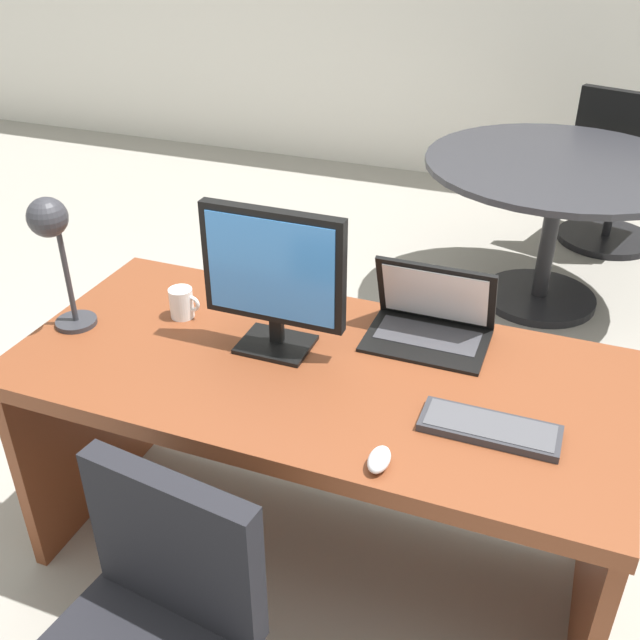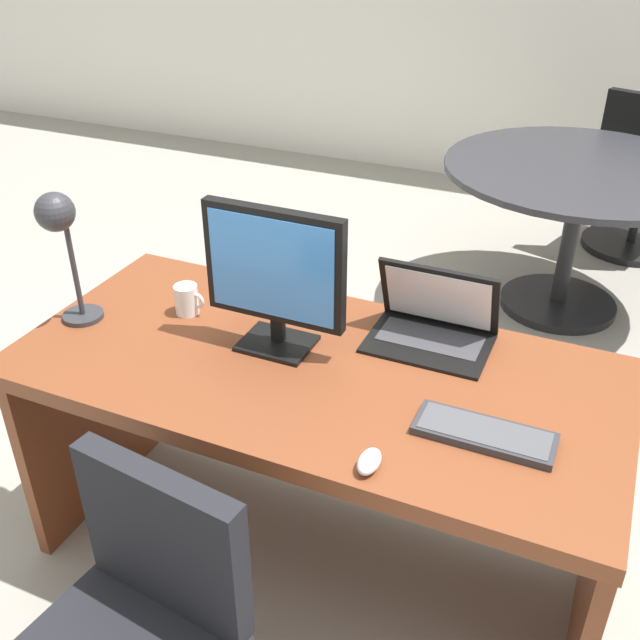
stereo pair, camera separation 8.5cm
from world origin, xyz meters
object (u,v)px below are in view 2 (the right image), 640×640
mouse (369,461)px  meeting_chair_near (639,189)px  meeting_table (577,202)px  keyboard (484,434)px  coffee_mug (187,300)px  laptop (434,317)px  desk (320,413)px  monitor (274,272)px  desk_lamp (60,230)px

mouse → meeting_chair_near: meeting_chair_near is taller
mouse → meeting_table: mouse is taller
keyboard → meeting_table: 2.11m
coffee_mug → meeting_table: coffee_mug is taller
laptop → mouse: 0.59m
mouse → keyboard: bearing=44.8°
desk → keyboard: (0.49, -0.16, 0.21)m
monitor → keyboard: monitor is taller
desk → monitor: size_ratio=4.02×
keyboard → desk_lamp: size_ratio=0.81×
laptop → keyboard: size_ratio=1.04×
laptop → meeting_chair_near: size_ratio=0.36×
desk → monitor: monitor is taller
meeting_table → monitor: bearing=-107.4°
desk → mouse: (0.28, -0.36, 0.22)m
coffee_mug → laptop: bearing=13.1°
desk_lamp → coffee_mug: 0.41m
monitor → desk_lamp: monitor is taller
desk_lamp → coffee_mug: desk_lamp is taller
monitor → meeting_table: 2.08m
keyboard → desk_lamp: bearing=178.4°
desk → laptop: bearing=41.3°
desk → meeting_table: bearing=76.4°
mouse → coffee_mug: 0.85m
desk → meeting_table: (0.47, 1.95, 0.01)m
desk → meeting_chair_near: meeting_chair_near is taller
monitor → mouse: size_ratio=4.71×
desk_lamp → coffee_mug: bearing=33.0°
monitor → mouse: (0.42, -0.37, -0.21)m
keyboard → desk: bearing=162.4°
desk → keyboard: 0.55m
laptop → desk_lamp: (-0.99, -0.34, 0.23)m
desk_lamp → monitor: bearing=11.7°
laptop → keyboard: bearing=-58.0°
monitor → meeting_chair_near: bearing=72.5°
laptop → meeting_table: laptop is taller
laptop → meeting_chair_near: bearing=79.2°
desk_lamp → meeting_table: 2.44m
desk_lamp → meeting_chair_near: 3.33m
monitor → mouse: monitor is taller
desk_lamp → meeting_chair_near: size_ratio=0.43×
laptop → meeting_table: (0.22, 1.73, -0.25)m
laptop → mouse: laptop is taller
keyboard → desk_lamp: (-1.23, 0.03, 0.29)m
monitor → meeting_table: size_ratio=0.32×
desk → keyboard: bearing=-17.6°
keyboard → meeting_chair_near: bearing=85.1°
keyboard → meeting_chair_near: size_ratio=0.35×
desk_lamp → desk: bearing=9.3°
laptop → coffee_mug: size_ratio=3.51×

